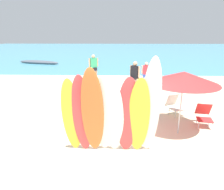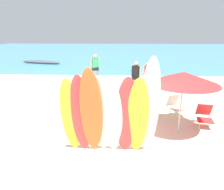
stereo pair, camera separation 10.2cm
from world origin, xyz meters
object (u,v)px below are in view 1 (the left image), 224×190
(surfboard_yellow_6, at_px, (139,118))
(beach_umbrella, at_px, (184,78))
(surfboard_yellow_0, at_px, (72,117))
(beachgoer_strolling, at_px, (94,65))
(surfboard_white_4, at_px, (113,118))
(beachgoer_near_rack, at_px, (146,73))
(surfboard_red_1, at_px, (82,116))
(surfboard_white_7, at_px, (150,110))
(distant_boat, at_px, (39,62))
(surfboard_white_3, at_px, (103,117))
(surfboard_rack, at_px, (111,130))
(surfboard_orange_2, at_px, (93,114))
(beach_chair_red, at_px, (174,104))
(beach_chair_blue, at_px, (204,114))
(surfboard_red_5, at_px, (128,117))
(beachgoer_by_water, at_px, (135,75))
(beachgoer_photographing, at_px, (134,96))

(surfboard_yellow_6, relative_size, beach_umbrella, 1.10)
(surfboard_yellow_0, height_order, beachgoer_strolling, surfboard_yellow_0)
(surfboard_white_4, distance_m, beachgoer_near_rack, 7.44)
(surfboard_yellow_6, bearing_deg, surfboard_red_1, -176.91)
(surfboard_white_7, distance_m, distant_boat, 18.30)
(surfboard_white_3, bearing_deg, surfboard_yellow_0, -178.98)
(surfboard_rack, relative_size, beach_umbrella, 1.16)
(surfboard_rack, relative_size, surfboard_yellow_0, 1.07)
(surfboard_orange_2, relative_size, beach_chair_red, 3.17)
(surfboard_yellow_0, relative_size, surfboard_red_1, 0.96)
(surfboard_yellow_0, height_order, surfboard_white_7, surfboard_white_7)
(beachgoer_strolling, distance_m, beach_umbrella, 8.37)
(beachgoer_strolling, height_order, beach_chair_blue, beachgoer_strolling)
(surfboard_yellow_0, height_order, beach_chair_blue, surfboard_yellow_0)
(surfboard_rack, distance_m, distant_boat, 17.20)
(surfboard_white_3, distance_m, surfboard_red_5, 0.62)
(surfboard_rack, height_order, distant_boat, surfboard_rack)
(surfboard_white_7, relative_size, beachgoer_by_water, 1.66)
(surfboard_white_3, bearing_deg, surfboard_white_7, -2.26)
(beachgoer_near_rack, xyz_separation_m, beachgoer_strolling, (-3.31, 1.61, 0.14))
(beachgoer_photographing, bearing_deg, beach_umbrella, 120.59)
(surfboard_white_7, xyz_separation_m, beach_chair_red, (1.45, 3.00, -0.93))
(beach_chair_blue, height_order, beach_umbrella, beach_umbrella)
(beachgoer_photographing, relative_size, beach_chair_blue, 1.81)
(surfboard_orange_2, bearing_deg, beachgoer_by_water, 73.15)
(surfboard_rack, bearing_deg, beach_chair_red, 43.49)
(beach_chair_blue, bearing_deg, surfboard_red_1, -143.18)
(beach_umbrella, bearing_deg, surfboard_white_4, -147.62)
(surfboard_yellow_0, xyz_separation_m, distant_boat, (-6.95, 15.86, -0.94))
(surfboard_yellow_6, relative_size, beach_chair_blue, 2.84)
(surfboard_yellow_6, distance_m, beach_umbrella, 2.11)
(surfboard_yellow_6, relative_size, beach_chair_red, 2.82)
(surfboard_white_4, relative_size, beach_chair_red, 2.74)
(surfboard_yellow_0, height_order, surfboard_red_1, surfboard_red_1)
(surfboard_orange_2, height_order, distant_boat, surfboard_orange_2)
(surfboard_red_1, distance_m, beachgoer_strolling, 8.87)
(surfboard_white_3, xyz_separation_m, beachgoer_photographing, (0.98, 2.61, -0.27))
(beach_umbrella, bearing_deg, beachgoer_near_rack, 92.90)
(surfboard_rack, height_order, surfboard_white_4, surfboard_white_4)
(beach_umbrella, bearing_deg, surfboard_white_7, -130.49)
(beachgoer_by_water, bearing_deg, distant_boat, -4.52)
(beach_chair_blue, bearing_deg, surfboard_rack, -147.27)
(surfboard_yellow_0, xyz_separation_m, beach_chair_blue, (4.18, 1.93, -0.68))
(surfboard_white_4, bearing_deg, surfboard_yellow_6, 3.18)
(beachgoer_photographing, xyz_separation_m, beach_chair_red, (1.64, 0.31, -0.42))
(surfboard_red_5, height_order, beachgoer_strolling, surfboard_red_5)
(surfboard_white_7, relative_size, beach_chair_blue, 3.47)
(surfboard_white_4, height_order, surfboard_yellow_6, surfboard_yellow_6)
(distant_boat, bearing_deg, surfboard_white_7, -60.82)
(beach_umbrella, height_order, distant_boat, beach_umbrella)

